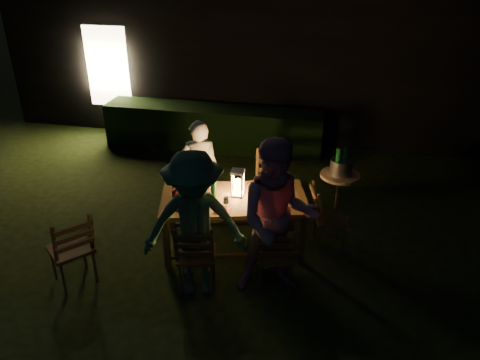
% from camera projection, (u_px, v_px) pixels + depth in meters
% --- Properties ---
extents(garden_envelope, '(40.00, 40.00, 3.20)m').
position_uv_depth(garden_envelope, '(261.00, 43.00, 10.49)').
color(garden_envelope, black).
rests_on(garden_envelope, ground).
extents(dining_table, '(1.98, 1.34, 0.75)m').
position_uv_depth(dining_table, '(234.00, 203.00, 5.88)').
color(dining_table, '#4E301A').
rests_on(dining_table, ground).
extents(chair_near_left, '(0.52, 0.55, 0.97)m').
position_uv_depth(chair_near_left, '(197.00, 266.00, 5.36)').
color(chair_near_left, '#4E301A').
rests_on(chair_near_left, ground).
extents(chair_near_right, '(0.48, 0.50, 0.91)m').
position_uv_depth(chair_near_right, '(275.00, 265.00, 5.40)').
color(chair_near_right, '#4E301A').
rests_on(chair_near_right, ground).
extents(chair_far_left, '(0.58, 0.60, 0.99)m').
position_uv_depth(chair_far_left, '(201.00, 200.00, 6.72)').
color(chair_far_left, '#4E301A').
rests_on(chair_far_left, ground).
extents(chair_far_right, '(0.51, 0.54, 1.01)m').
position_uv_depth(chair_far_right, '(270.00, 198.00, 6.76)').
color(chair_far_right, '#4E301A').
rests_on(chair_far_right, ground).
extents(chair_end, '(0.52, 0.50, 0.90)m').
position_uv_depth(chair_end, '(328.00, 227.00, 6.12)').
color(chair_end, '#4E301A').
rests_on(chair_end, ground).
extents(chair_spare, '(0.66, 0.65, 1.01)m').
position_uv_depth(chair_spare, '(74.00, 261.00, 5.43)').
color(chair_spare, '#4E301A').
rests_on(chair_spare, ground).
extents(person_house_side, '(0.62, 0.48, 1.49)m').
position_uv_depth(person_house_side, '(200.00, 170.00, 6.56)').
color(person_house_side, white).
rests_on(person_house_side, ground).
extents(person_opp_right, '(1.05, 0.91, 1.86)m').
position_uv_depth(person_opp_right, '(278.00, 220.00, 5.06)').
color(person_opp_right, '#AD7788').
rests_on(person_opp_right, ground).
extents(person_opp_left, '(1.26, 0.92, 1.75)m').
position_uv_depth(person_opp_left, '(195.00, 226.00, 5.05)').
color(person_opp_left, '#2D5A3A').
rests_on(person_opp_left, ground).
extents(lantern, '(0.16, 0.16, 0.35)m').
position_uv_depth(lantern, '(238.00, 184.00, 5.82)').
color(lantern, white).
rests_on(lantern, dining_table).
extents(plate_far_left, '(0.25, 0.25, 0.01)m').
position_uv_depth(plate_far_left, '(191.00, 190.00, 6.02)').
color(plate_far_left, white).
rests_on(plate_far_left, dining_table).
extents(plate_near_left, '(0.25, 0.25, 0.01)m').
position_uv_depth(plate_near_left, '(189.00, 207.00, 5.63)').
color(plate_near_left, white).
rests_on(plate_near_left, dining_table).
extents(plate_far_right, '(0.25, 0.25, 0.01)m').
position_uv_depth(plate_far_right, '(268.00, 188.00, 6.06)').
color(plate_far_right, white).
rests_on(plate_far_right, dining_table).
extents(plate_near_right, '(0.25, 0.25, 0.01)m').
position_uv_depth(plate_near_right, '(271.00, 205.00, 5.67)').
color(plate_near_right, white).
rests_on(plate_near_right, dining_table).
extents(wineglass_a, '(0.06, 0.06, 0.18)m').
position_uv_depth(wineglass_a, '(210.00, 181.00, 6.05)').
color(wineglass_a, '#59070F').
rests_on(wineglass_a, dining_table).
extents(wineglass_b, '(0.06, 0.06, 0.18)m').
position_uv_depth(wineglass_b, '(175.00, 197.00, 5.67)').
color(wineglass_b, '#59070F').
rests_on(wineglass_b, dining_table).
extents(wineglass_c, '(0.06, 0.06, 0.18)m').
position_uv_depth(wineglass_c, '(260.00, 202.00, 5.57)').
color(wineglass_c, '#59070F').
rests_on(wineglass_c, dining_table).
extents(wineglass_d, '(0.06, 0.06, 0.18)m').
position_uv_depth(wineglass_d, '(281.00, 184.00, 5.99)').
color(wineglass_d, '#59070F').
rests_on(wineglass_d, dining_table).
extents(wineglass_e, '(0.06, 0.06, 0.18)m').
position_uv_depth(wineglass_e, '(226.00, 204.00, 5.54)').
color(wineglass_e, silver).
rests_on(wineglass_e, dining_table).
extents(bottle_table, '(0.07, 0.07, 0.28)m').
position_uv_depth(bottle_table, '(213.00, 188.00, 5.78)').
color(bottle_table, '#0F471E').
rests_on(bottle_table, dining_table).
extents(napkin_left, '(0.18, 0.14, 0.01)m').
position_uv_depth(napkin_left, '(222.00, 210.00, 5.56)').
color(napkin_left, red).
rests_on(napkin_left, dining_table).
extents(napkin_right, '(0.18, 0.14, 0.01)m').
position_uv_depth(napkin_right, '(280.00, 208.00, 5.60)').
color(napkin_right, red).
rests_on(napkin_right, dining_table).
extents(phone, '(0.14, 0.07, 0.01)m').
position_uv_depth(phone, '(183.00, 211.00, 5.56)').
color(phone, black).
rests_on(phone, dining_table).
extents(side_table, '(0.55, 0.55, 0.74)m').
position_uv_depth(side_table, '(340.00, 180.00, 6.51)').
color(side_table, olive).
rests_on(side_table, ground).
extents(ice_bucket, '(0.30, 0.30, 0.22)m').
position_uv_depth(ice_bucket, '(341.00, 167.00, 6.42)').
color(ice_bucket, '#A5A8AD').
rests_on(ice_bucket, side_table).
extents(bottle_bucket_a, '(0.07, 0.07, 0.32)m').
position_uv_depth(bottle_bucket_a, '(338.00, 165.00, 6.37)').
color(bottle_bucket_a, '#0F471E').
rests_on(bottle_bucket_a, side_table).
extents(bottle_bucket_b, '(0.07, 0.07, 0.32)m').
position_uv_depth(bottle_bucket_b, '(345.00, 163.00, 6.42)').
color(bottle_bucket_b, '#0F471E').
rests_on(bottle_bucket_b, side_table).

